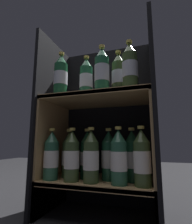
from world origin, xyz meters
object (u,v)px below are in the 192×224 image
bottle_upper_front_0 (61,76)px  bottle_upper_front_1 (102,71)px  bottle_lower_front_3 (119,158)px  bottle_lower_back_0 (69,155)px  bottle_upper_back_0 (86,79)px  bottle_lower_back_3 (132,157)px  bottle_upper_front_2 (130,68)px  bottle_lower_back_1 (87,156)px  bottle_upper_back_1 (119,75)px  bottle_lower_back_2 (109,156)px  bottle_lower_front_0 (51,156)px  bottle_lower_front_1 (72,157)px  bottle_lower_front_2 (91,157)px  bottle_lower_front_4 (142,159)px

bottle_upper_front_0 → bottle_upper_front_1: size_ratio=1.00×
bottle_lower_front_3 → bottle_lower_back_0: 0.32m
bottle_upper_back_0 → bottle_lower_back_3: size_ratio=1.00×
bottle_upper_front_2 → bottle_lower_back_1: bearing=161.6°
bottle_lower_back_0 → bottle_lower_back_1: same height
bottle_upper_front_0 → bottle_lower_front_3: bearing=0.0°
bottle_upper_front_0 → bottle_upper_back_1: bearing=15.1°
bottle_upper_front_2 → bottle_lower_back_2: (-0.14, 0.09, -0.44)m
bottle_upper_front_0 → bottle_upper_front_1: same height
bottle_upper_front_1 → bottle_lower_back_3: bearing=32.8°
bottle_upper_back_0 → bottle_upper_back_1: same height
bottle_lower_front_0 → bottle_lower_front_1: bearing=0.0°
bottle_lower_back_0 → bottle_lower_front_2: bearing=-27.5°
bottle_lower_back_1 → bottle_lower_front_4: bearing=-16.1°
bottle_lower_front_3 → bottle_lower_front_4: 0.11m
bottle_upper_front_0 → bottle_lower_back_0: bearing=76.4°
bottle_upper_back_0 → bottle_upper_front_2: bearing=-17.7°
bottle_upper_front_2 → bottle_lower_front_2: size_ratio=1.00×
bottle_lower_front_4 → bottle_lower_front_1: bearing=180.0°
bottle_lower_front_2 → bottle_lower_back_0: 0.19m
bottle_lower_front_1 → bottle_lower_back_1: 0.10m
bottle_lower_front_4 → bottle_lower_back_0: same height
bottle_upper_back_1 → bottle_lower_back_3: size_ratio=1.00×
bottle_lower_front_1 → bottle_lower_front_4: bearing=0.0°
bottle_lower_front_0 → bottle_lower_back_0: 0.11m
bottle_lower_back_2 → bottle_lower_front_1: bearing=-153.8°
bottle_lower_back_1 → bottle_lower_back_2: 0.12m
bottle_lower_front_3 → bottle_upper_back_1: bearing=94.4°
bottle_upper_front_2 → bottle_lower_back_2: bearing=147.7°
bottle_lower_front_2 → bottle_lower_back_1: bearing=121.4°
bottle_lower_front_4 → bottle_lower_back_1: 0.31m
bottle_lower_back_2 → bottle_upper_back_0: bearing=180.0°
bottle_lower_back_1 → bottle_upper_back_1: bearing=0.0°
bottle_lower_back_1 → bottle_lower_back_2: bearing=0.0°
bottle_lower_front_4 → bottle_lower_back_0: (-0.41, 0.09, 0.00)m
bottle_lower_back_2 → bottle_lower_back_3: size_ratio=1.00×
bottle_upper_front_1 → bottle_lower_back_2: (0.01, 0.09, -0.44)m
bottle_upper_front_2 → bottle_lower_front_3: 0.45m
bottle_upper_back_0 → bottle_lower_front_3: size_ratio=1.00×
bottle_upper_front_2 → bottle_lower_front_1: bearing=180.0°
bottle_lower_front_2 → bottle_lower_back_0: size_ratio=1.00×
bottle_lower_front_0 → bottle_lower_front_3: (0.37, 0.00, -0.00)m
bottle_lower_back_3 → bottle_lower_back_2: bearing=180.0°
bottle_lower_front_2 → bottle_lower_back_1: same height
bottle_lower_back_0 → bottle_lower_back_2: (0.24, 0.00, -0.00)m
bottle_lower_front_0 → bottle_lower_front_3: size_ratio=1.00×
bottle_upper_back_1 → bottle_lower_back_0: size_ratio=1.00×
bottle_upper_front_1 → bottle_upper_front_0: bearing=-180.0°
bottle_upper_front_2 → bottle_lower_back_0: bearing=166.9°
bottle_upper_front_2 → bottle_lower_back_0: bottle_upper_front_2 is taller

